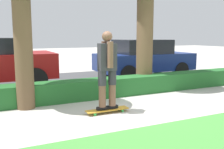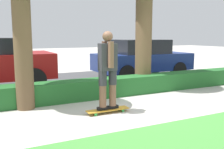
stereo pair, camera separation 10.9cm
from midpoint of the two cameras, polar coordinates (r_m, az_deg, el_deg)
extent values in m
plane|color=#BCB7AD|center=(6.05, 4.93, -7.99)|extent=(60.00, 60.00, 0.00)
cube|color=#474749|center=(9.80, -7.63, -1.61)|extent=(12.68, 5.00, 0.01)
cube|color=#236028|center=(7.36, -1.38, -2.87)|extent=(12.68, 0.60, 0.52)
cube|color=gold|center=(5.90, -0.48, -7.64)|extent=(0.99, 0.24, 0.02)
cylinder|color=green|center=(5.98, 2.83, -7.85)|extent=(0.06, 0.04, 0.06)
cylinder|color=green|center=(6.13, 2.02, -7.42)|extent=(0.06, 0.04, 0.06)
cylinder|color=green|center=(5.70, -3.18, -8.66)|extent=(0.06, 0.04, 0.06)
cylinder|color=green|center=(5.86, -3.86, -8.19)|extent=(0.06, 0.04, 0.06)
cube|color=black|center=(5.84, -1.58, -7.36)|extent=(0.26, 0.09, 0.07)
cylinder|color=brown|center=(5.73, -1.59, -3.17)|extent=(0.16, 0.16, 0.80)
cylinder|color=#2D2D33|center=(5.69, -1.60, -0.80)|extent=(0.18, 0.18, 0.32)
cube|color=black|center=(5.93, 0.59, -7.08)|extent=(0.26, 0.09, 0.07)
cylinder|color=brown|center=(5.83, 0.59, -2.96)|extent=(0.16, 0.16, 0.80)
cylinder|color=#2D2D33|center=(5.79, 0.60, -0.63)|extent=(0.18, 0.18, 0.32)
cube|color=#333338|center=(5.68, -0.50, 3.82)|extent=(0.38, 0.21, 0.59)
cylinder|color=brown|center=(5.53, 0.20, 4.31)|extent=(0.13, 0.13, 0.56)
cylinder|color=brown|center=(5.82, -1.17, 4.52)|extent=(0.13, 0.13, 0.56)
sphere|color=brown|center=(5.66, -0.51, 8.30)|extent=(0.23, 0.23, 0.23)
cylinder|color=brown|center=(6.35, -18.31, 6.34)|extent=(0.42, 0.42, 3.04)
cylinder|color=brown|center=(8.24, 7.52, 8.05)|extent=(0.51, 0.51, 3.31)
cylinder|color=black|center=(8.29, -16.05, -1.10)|extent=(0.75, 0.23, 0.75)
cylinder|color=black|center=(10.05, -17.77, 0.46)|extent=(0.75, 0.23, 0.75)
cube|color=navy|center=(10.71, 7.34, 2.82)|extent=(3.90, 1.77, 0.66)
cube|color=black|center=(10.60, 6.87, 6.06)|extent=(2.03, 1.55, 0.55)
cylinder|color=black|center=(10.82, 15.00, 0.89)|extent=(0.66, 0.21, 0.66)
cylinder|color=black|center=(12.08, 10.04, 1.81)|extent=(0.66, 0.21, 0.66)
cylinder|color=black|center=(9.44, 3.81, 0.08)|extent=(0.66, 0.21, 0.66)
cylinder|color=black|center=(10.86, -0.36, 1.20)|extent=(0.66, 0.21, 0.66)
camera|label=1|loc=(0.05, 90.50, -0.07)|focal=42.00mm
camera|label=2|loc=(0.05, -89.50, 0.07)|focal=42.00mm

